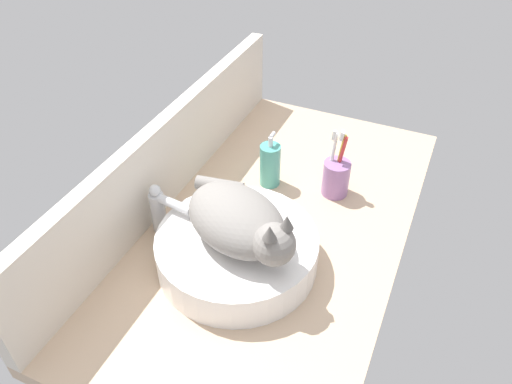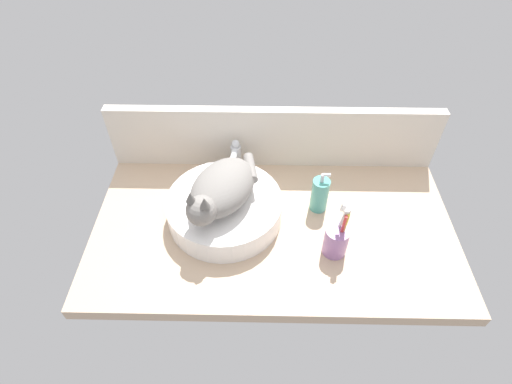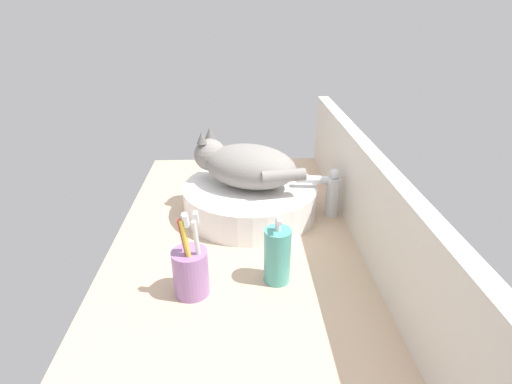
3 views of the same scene
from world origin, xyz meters
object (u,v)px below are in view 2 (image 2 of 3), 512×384
object	(u,v)px
soap_dispenser	(320,194)
toothbrush_cup	(336,240)
sink_basin	(225,208)
cat	(221,189)
faucet	(236,157)

from	to	relation	value
soap_dispenser	toothbrush_cup	size ratio (longest dim) A/B	0.82
sink_basin	cat	bearing A→B (deg)	-111.96
cat	faucet	bearing A→B (deg)	82.58
soap_dispenser	toothbrush_cup	world-z (taller)	toothbrush_cup
cat	soap_dispenser	distance (cm)	32.16
faucet	sink_basin	bearing A→B (deg)	-96.49
cat	toothbrush_cup	bearing A→B (deg)	-18.54
faucet	soap_dispenser	world-z (taller)	soap_dispenser
cat	soap_dispenser	world-z (taller)	cat
sink_basin	soap_dispenser	distance (cm)	30.55
sink_basin	toothbrush_cup	bearing A→B (deg)	-20.73
sink_basin	soap_dispenser	size ratio (longest dim) A/B	2.35
toothbrush_cup	sink_basin	bearing A→B (deg)	159.27
cat	faucet	world-z (taller)	cat
sink_basin	faucet	size ratio (longest dim) A/B	2.66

